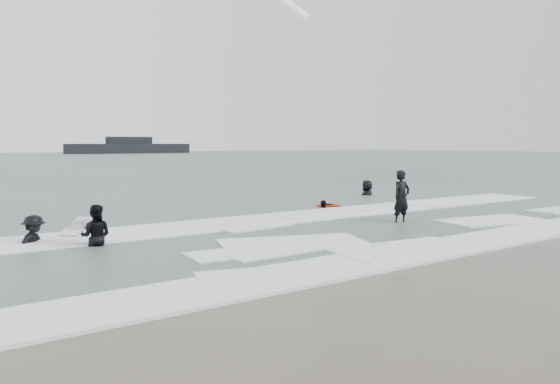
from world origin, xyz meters
TOP-DOWN VIEW (x-y plane):
  - ground at (0.00, 0.00)m, footprint 320.00×320.00m
  - surfer_centre at (3.46, 2.95)m, footprint 0.69×0.47m
  - surfer_wading at (-5.99, 4.77)m, footprint 1.01×0.94m
  - surfer_breaker at (-7.22, 6.00)m, footprint 1.21×1.14m
  - surfer_right_near at (4.08, 7.67)m, footprint 0.84×0.93m
  - surfer_right_far at (9.43, 10.60)m, footprint 1.07×1.14m
  - surf_foam at (0.00, 3.70)m, footprint 30.03×9.06m
  - bodyboards at (0.60, 5.38)m, footprint 12.00×5.43m
  - vessel_horizon at (41.24, 131.45)m, footprint 32.18×5.75m

SIDE VIEW (x-z plane):
  - ground at x=0.00m, z-range 0.00..0.00m
  - surfer_centre at x=3.46m, z-range -0.90..0.90m
  - surfer_wading at x=-5.99m, z-range -0.83..0.83m
  - surfer_breaker at x=-7.22m, z-range -0.82..0.82m
  - surfer_right_near at x=4.08m, z-range -0.76..0.76m
  - surfer_right_far at x=9.43m, z-range -0.98..0.98m
  - surf_foam at x=0.00m, z-range 0.00..0.08m
  - bodyboards at x=0.60m, z-range -0.13..1.12m
  - vessel_horizon at x=41.24m, z-range -0.56..3.80m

